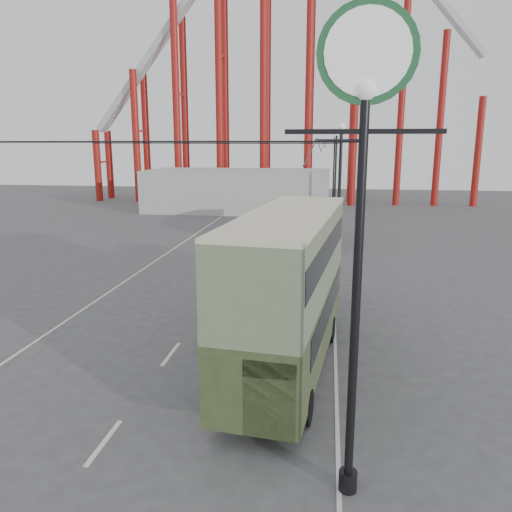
% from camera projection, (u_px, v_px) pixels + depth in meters
% --- Properties ---
extents(ground, '(160.00, 160.00, 0.00)m').
position_uv_depth(ground, '(162.00, 408.00, 15.57)').
color(ground, '#474649').
rests_on(ground, ground).
extents(road_markings, '(12.52, 120.00, 0.01)m').
position_uv_depth(road_markings, '(242.00, 262.00, 34.71)').
color(road_markings, silver).
rests_on(road_markings, ground).
extents(lamp_post_near, '(3.20, 0.44, 10.80)m').
position_uv_depth(lamp_post_near, '(363.00, 154.00, 10.16)').
color(lamp_post_near, black).
rests_on(lamp_post_near, ground).
extents(lamp_post_mid, '(3.20, 0.44, 9.32)m').
position_uv_depth(lamp_post_mid, '(339.00, 199.00, 31.14)').
color(lamp_post_mid, black).
rests_on(lamp_post_mid, ground).
extents(lamp_post_far, '(3.20, 0.44, 9.32)m').
position_uv_depth(lamp_post_far, '(335.00, 177.00, 52.38)').
color(lamp_post_far, black).
rests_on(lamp_post_far, ground).
extents(lamp_post_distant, '(3.20, 0.44, 9.32)m').
position_uv_depth(lamp_post_distant, '(334.00, 168.00, 73.62)').
color(lamp_post_distant, black).
rests_on(lamp_post_distant, ground).
extents(roller_coaster, '(52.95, 5.00, 55.48)m').
position_uv_depth(roller_coaster, '(277.00, 29.00, 65.82)').
color(roller_coaster, maroon).
rests_on(roller_coaster, ground).
extents(fairground_shed, '(22.00, 10.00, 5.00)m').
position_uv_depth(fairground_shed, '(239.00, 190.00, 61.24)').
color(fairground_shed, '#A3A39E').
rests_on(fairground_shed, ground).
extents(double_decker_bus, '(3.87, 11.00, 5.78)m').
position_uv_depth(double_decker_bus, '(289.00, 284.00, 17.53)').
color(double_decker_bus, '#333F22').
rests_on(double_decker_bus, ground).
extents(single_decker_green, '(3.02, 10.72, 3.00)m').
position_uv_depth(single_decker_green, '(294.00, 280.00, 23.91)').
color(single_decker_green, '#6C7D5B').
rests_on(single_decker_green, ground).
extents(single_decker_cream, '(3.49, 10.58, 3.23)m').
position_uv_depth(single_decker_cream, '(309.00, 220.00, 42.12)').
color(single_decker_cream, beige).
rests_on(single_decker_cream, ground).
extents(pedestrian, '(0.84, 0.68, 2.00)m').
position_uv_depth(pedestrian, '(273.00, 293.00, 24.09)').
color(pedestrian, black).
rests_on(pedestrian, ground).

